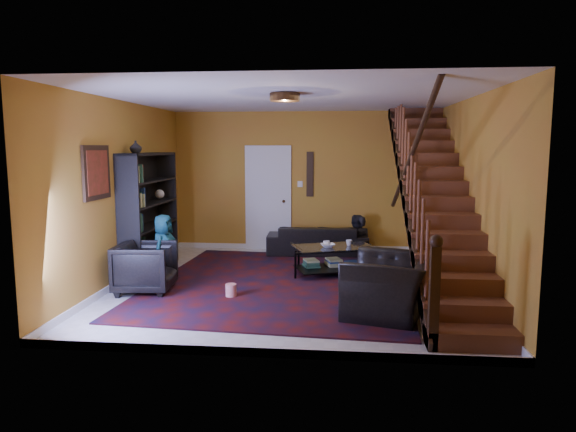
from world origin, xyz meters
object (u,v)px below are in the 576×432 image
object	(u,v)px
sofa	(317,240)
coffee_table	(334,259)
armchair_left	(146,268)
bookshelf	(150,215)
armchair_right	(389,286)

from	to	relation	value
sofa	coffee_table	xyz separation A→B (m)	(0.33, -1.65, -0.00)
sofa	armchair_left	bearing A→B (deg)	48.18
bookshelf	armchair_left	xyz separation A→B (m)	(0.35, -1.19, -0.60)
bookshelf	armchair_left	distance (m)	1.38
sofa	armchair_right	xyz separation A→B (m)	(1.03, -3.60, 0.09)
armchair_left	coffee_table	world-z (taller)	armchair_left
armchair_right	sofa	bearing A→B (deg)	-148.58
sofa	armchair_left	size ratio (longest dim) A/B	2.43
bookshelf	coffee_table	world-z (taller)	bookshelf
sofa	coffee_table	bearing A→B (deg)	99.06
armchair_left	coffee_table	bearing A→B (deg)	-69.70
armchair_left	armchair_right	world-z (taller)	armchair_right
bookshelf	armchair_left	size ratio (longest dim) A/B	2.50
bookshelf	armchair_right	distance (m)	4.25
armchair_left	sofa	bearing A→B (deg)	-43.75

